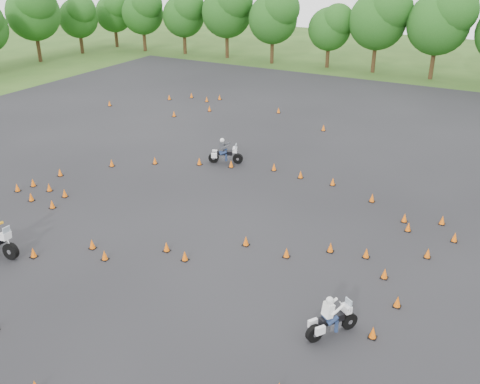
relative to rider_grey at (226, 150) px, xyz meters
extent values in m
plane|color=#2D5119|center=(4.17, -9.74, -0.86)|extent=(140.00, 140.00, 0.00)
plane|color=black|center=(4.17, -3.74, -0.86)|extent=(62.00, 62.00, 0.00)
cone|color=#F2620A|center=(9.85, -1.14, -0.63)|extent=(0.26, 0.26, 0.45)
cone|color=#F2620A|center=(-6.03, -3.97, -0.63)|extent=(0.26, 0.26, 0.45)
cone|color=#F2620A|center=(6.01, -8.53, -0.63)|extent=(0.26, 0.26, 0.45)
cone|color=#F2620A|center=(13.00, -12.06, -0.63)|extent=(0.26, 0.26, 0.45)
cone|color=#F2620A|center=(-7.97, -8.52, -0.63)|extent=(0.26, 0.26, 0.45)
cone|color=#F2620A|center=(14.47, -3.52, -0.63)|extent=(0.26, 0.26, 0.45)
cone|color=#F2620A|center=(-8.85, 11.93, -0.63)|extent=(0.26, 0.26, 0.45)
cone|color=#F2620A|center=(-4.84, -10.04, -0.63)|extent=(0.26, 0.26, 0.45)
cone|color=#F2620A|center=(12.32, -3.53, -0.63)|extent=(0.26, 0.26, 0.45)
cone|color=#F2620A|center=(11.23, -6.89, -0.63)|extent=(0.26, 0.26, 0.45)
cone|color=#F2620A|center=(-3.89, -2.32, -0.63)|extent=(0.26, 0.26, 0.45)
cone|color=#F2620A|center=(1.09, -12.63, -0.63)|extent=(0.26, 0.26, 0.45)
cone|color=#F2620A|center=(-1.86, -14.00, -0.63)|extent=(0.26, 0.26, 0.45)
cone|color=#F2620A|center=(11.94, -2.65, -0.63)|extent=(0.26, 0.26, 0.45)
cone|color=#F2620A|center=(12.38, -8.13, -0.63)|extent=(0.26, 0.26, 0.45)
cone|color=#F2620A|center=(-7.74, -6.65, -0.63)|extent=(0.26, 0.26, 0.45)
cone|color=#F2620A|center=(-5.30, -8.70, -0.63)|extent=(0.26, 0.26, 0.45)
cone|color=#F2620A|center=(0.67, -0.48, -0.63)|extent=(0.26, 0.26, 0.45)
cone|color=#F2620A|center=(3.26, 0.33, -0.63)|extent=(0.26, 0.26, 0.45)
cone|color=#F2620A|center=(-0.07, -12.17, -0.63)|extent=(0.26, 0.26, 0.45)
cone|color=#F2620A|center=(-8.79, 6.80, -0.63)|extent=(0.26, 0.26, 0.45)
cone|color=#F2620A|center=(5.16, 0.02, -0.63)|extent=(0.26, 0.26, 0.45)
cone|color=#F2620A|center=(-8.21, -9.44, -0.63)|extent=(0.26, 0.26, 0.45)
cone|color=#F2620A|center=(13.33, -9.83, -0.63)|extent=(0.26, 0.26, 0.45)
cone|color=#F2620A|center=(8.09, -8.57, -0.63)|extent=(0.26, 0.26, 0.45)
cone|color=#F2620A|center=(13.64, -5.59, -0.63)|extent=(0.26, 0.26, 0.45)
cone|color=#F2620A|center=(-10.80, 12.43, -0.63)|extent=(0.26, 0.26, 0.45)
cone|color=#F2620A|center=(7.22, -0.06, -0.63)|extent=(0.26, 0.26, 0.45)
cone|color=#F2620A|center=(-1.75, 11.80, -0.63)|extent=(0.26, 0.26, 0.45)
cone|color=#F2620A|center=(-8.20, 13.08, -0.63)|extent=(0.26, 0.26, 0.45)
cone|color=#F2620A|center=(4.25, -10.98, -0.63)|extent=(0.26, 0.26, 0.45)
cone|color=#F2620A|center=(3.07, -10.72, -0.63)|extent=(0.26, 0.26, 0.45)
cone|color=#F2620A|center=(-1.31, -1.10, -0.63)|extent=(0.26, 0.26, 0.45)
cone|color=#F2620A|center=(-15.55, 6.74, -0.63)|extent=(0.26, 0.26, 0.45)
cone|color=#F2620A|center=(-7.08, 9.51, -0.63)|extent=(0.26, 0.26, 0.45)
cone|color=#F2620A|center=(-6.53, -9.95, -0.63)|extent=(0.26, 0.26, 0.45)
cone|color=#F2620A|center=(-12.17, 10.88, -0.63)|extent=(0.26, 0.26, 0.45)
cone|color=#F2620A|center=(3.18, 9.19, -0.63)|extent=(0.26, 0.26, 0.45)
cone|color=#F2620A|center=(13.66, -2.00, -0.63)|extent=(0.26, 0.26, 0.45)
cone|color=#F2620A|center=(-6.64, -8.55, -0.63)|extent=(0.26, 0.26, 0.45)
cone|color=#F2620A|center=(9.66, -7.20, -0.63)|extent=(0.26, 0.26, 0.45)
camera|label=1|loc=(16.08, -27.57, 11.86)|focal=40.00mm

